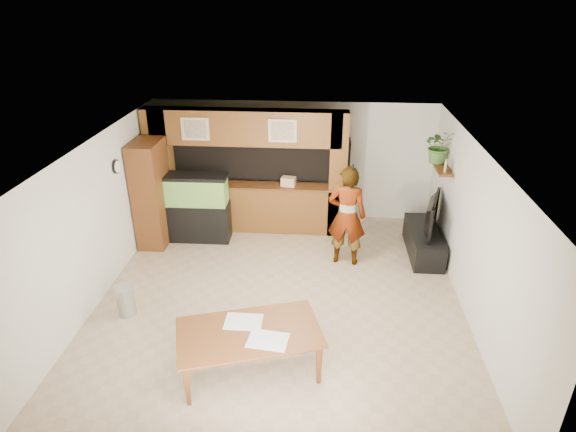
# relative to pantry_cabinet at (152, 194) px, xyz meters

# --- Properties ---
(floor) EXTENTS (6.50, 6.50, 0.00)m
(floor) POSITION_rel_pantry_cabinet_xyz_m (2.70, -1.77, -1.06)
(floor) COLOR tan
(floor) RESTS_ON ground
(ceiling) EXTENTS (6.50, 6.50, 0.00)m
(ceiling) POSITION_rel_pantry_cabinet_xyz_m (2.70, -1.77, 1.54)
(ceiling) COLOR white
(ceiling) RESTS_ON wall_back
(wall_back) EXTENTS (6.00, 0.00, 6.00)m
(wall_back) POSITION_rel_pantry_cabinet_xyz_m (2.70, 1.48, 0.24)
(wall_back) COLOR beige
(wall_back) RESTS_ON floor
(wall_left) EXTENTS (0.00, 6.50, 6.50)m
(wall_left) POSITION_rel_pantry_cabinet_xyz_m (-0.30, -1.77, 0.24)
(wall_left) COLOR beige
(wall_left) RESTS_ON floor
(wall_right) EXTENTS (0.00, 6.50, 6.50)m
(wall_right) POSITION_rel_pantry_cabinet_xyz_m (5.70, -1.77, 0.24)
(wall_right) COLOR beige
(wall_right) RESTS_ON floor
(partition) EXTENTS (4.20, 0.99, 2.60)m
(partition) POSITION_rel_pantry_cabinet_xyz_m (1.75, 0.87, 0.25)
(partition) COLOR brown
(partition) RESTS_ON floor
(wall_clock) EXTENTS (0.05, 0.25, 0.25)m
(wall_clock) POSITION_rel_pantry_cabinet_xyz_m (-0.27, -0.77, 0.84)
(wall_clock) COLOR black
(wall_clock) RESTS_ON wall_left
(wall_shelf) EXTENTS (0.25, 0.90, 0.04)m
(wall_shelf) POSITION_rel_pantry_cabinet_xyz_m (5.55, 0.18, 0.64)
(wall_shelf) COLOR brown
(wall_shelf) RESTS_ON wall_right
(pantry_cabinet) EXTENTS (0.53, 0.87, 2.12)m
(pantry_cabinet) POSITION_rel_pantry_cabinet_xyz_m (0.00, 0.00, 0.00)
(pantry_cabinet) COLOR brown
(pantry_cabinet) RESTS_ON floor
(trash_can) EXTENTS (0.28, 0.28, 0.52)m
(trash_can) POSITION_rel_pantry_cabinet_xyz_m (0.30, -2.40, -0.80)
(trash_can) COLOR #B2B2B7
(trash_can) RESTS_ON floor
(aquarium) EXTENTS (1.28, 0.48, 1.41)m
(aquarium) POSITION_rel_pantry_cabinet_xyz_m (0.84, 0.18, -0.37)
(aquarium) COLOR black
(aquarium) RESTS_ON floor
(tv_stand) EXTENTS (0.56, 1.54, 0.51)m
(tv_stand) POSITION_rel_pantry_cabinet_xyz_m (5.35, -0.07, -0.80)
(tv_stand) COLOR black
(tv_stand) RESTS_ON floor
(television) EXTENTS (0.49, 1.18, 0.68)m
(television) POSITION_rel_pantry_cabinet_xyz_m (5.35, -0.07, -0.21)
(television) COLOR black
(television) RESTS_ON tv_stand
(photo_frame) EXTENTS (0.06, 0.16, 0.22)m
(photo_frame) POSITION_rel_pantry_cabinet_xyz_m (5.55, -0.07, 0.77)
(photo_frame) COLOR tan
(photo_frame) RESTS_ON wall_shelf
(potted_plant) EXTENTS (0.64, 0.57, 0.65)m
(potted_plant) POSITION_rel_pantry_cabinet_xyz_m (5.52, 0.41, 0.99)
(potted_plant) COLOR #3F6D2B
(potted_plant) RESTS_ON wall_shelf
(person) EXTENTS (0.75, 0.55, 1.93)m
(person) POSITION_rel_pantry_cabinet_xyz_m (3.81, -0.50, -0.10)
(person) COLOR tan
(person) RESTS_ON floor
(microphone) EXTENTS (0.03, 0.09, 0.15)m
(microphone) POSITION_rel_pantry_cabinet_xyz_m (3.86, -0.66, 0.90)
(microphone) COLOR black
(microphone) RESTS_ON person
(dining_table) EXTENTS (2.10, 1.55, 0.66)m
(dining_table) POSITION_rel_pantry_cabinet_xyz_m (2.46, -3.53, -0.73)
(dining_table) COLOR brown
(dining_table) RESTS_ON floor
(newspaper_a) EXTENTS (0.55, 0.43, 0.01)m
(newspaper_a) POSITION_rel_pantry_cabinet_xyz_m (2.72, -3.64, -0.40)
(newspaper_a) COLOR silver
(newspaper_a) RESTS_ON dining_table
(newspaper_b) EXTENTS (0.51, 0.37, 0.01)m
(newspaper_b) POSITION_rel_pantry_cabinet_xyz_m (2.35, -3.29, -0.40)
(newspaper_b) COLOR silver
(newspaper_b) RESTS_ON dining_table
(counter_box) EXTENTS (0.31, 0.24, 0.19)m
(counter_box) POSITION_rel_pantry_cabinet_xyz_m (2.65, 0.68, 0.07)
(counter_box) COLOR tan
(counter_box) RESTS_ON partition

